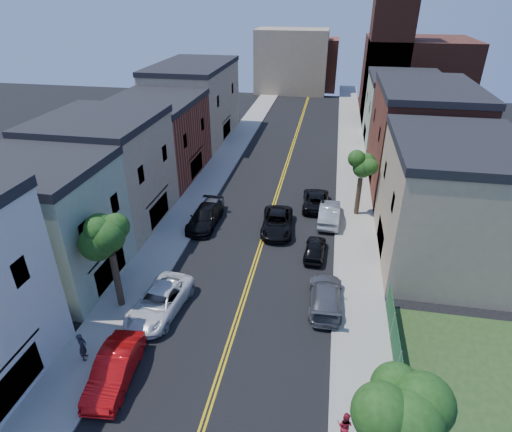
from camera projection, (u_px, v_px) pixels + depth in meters
The scene contains 29 objects.
sidewalk_left at pixel (220, 164), 50.56m from camera, with size 3.20×100.00×0.15m, color gray.
sidewalk_right at pixel (354, 173), 48.06m from camera, with size 3.20×100.00×0.15m, color gray.
curb_left at pixel (234, 165), 50.28m from camera, with size 0.30×100.00×0.15m, color gray.
curb_right at pixel (338, 172), 48.33m from camera, with size 0.30×100.00×0.15m, color gray.
bldg_left_palegrn at pixel (43, 228), 28.78m from camera, with size 9.00×8.00×8.50m, color gray.
bldg_left_tan_near at pixel (107, 174), 36.44m from camera, with size 9.00×10.00×9.00m, color #998466.
bldg_left_brick at pixel (156, 140), 46.19m from camera, with size 9.00×12.00×8.00m, color brown.
bldg_left_tan_far at pixel (194, 104), 57.93m from camera, with size 9.00×16.00×9.50m, color #998466.
bldg_right_tan at pixel (448, 206), 31.15m from camera, with size 9.00×12.00×9.00m, color #998466.
bldg_right_brick at pixel (420, 141), 43.01m from camera, with size 9.00×14.00×10.00m, color brown.
bldg_right_palegrn at pixel (402, 113), 55.47m from camera, with size 9.00×12.00×8.50m, color gray.
church at pixel (409, 71), 66.70m from camera, with size 16.20×14.20×22.60m.
backdrop_left at pixel (291, 61), 83.42m from camera, with size 14.00×8.00×12.00m, color #998466.
backdrop_center at pixel (312, 64), 86.72m from camera, with size 10.00×8.00×10.00m, color brown.
fence_right at pixel (402, 389), 20.95m from camera, with size 0.04×15.00×1.90m, color #143F1E.
tree_left_mid at pixel (106, 220), 24.98m from camera, with size 5.20×5.20×9.29m.
tree_right_corner at pixel (404, 391), 13.49m from camera, with size 5.80×5.80×10.35m.
tree_right_far at pixel (363, 157), 36.70m from camera, with size 4.40×4.40×8.03m.
red_sedan at pixel (115, 369), 22.36m from camera, with size 1.79×5.14×1.70m, color red.
white_pickup at pixel (160, 302), 27.22m from camera, with size 2.70×5.86×1.63m, color silver.
grey_car_left at pixel (209, 210), 38.58m from camera, with size 1.92×4.77×1.62m, color #58595F.
black_car_left at pixel (205, 217), 37.34m from camera, with size 2.31×5.69×1.65m, color black.
grey_car_right at pixel (326, 296), 27.80m from camera, with size 2.18×5.35×1.55m, color #515258.
black_car_right at pixel (315, 249), 33.05m from camera, with size 1.59×3.95×1.35m, color black.
silver_car_right at pixel (329, 213), 37.88m from camera, with size 1.82×5.23×1.72m, color #A2A6AA.
dark_car_right_far at pixel (316, 199), 40.62m from camera, with size 2.47×5.35×1.49m, color black.
black_suv_lane at pixel (277, 222), 36.55m from camera, with size 2.60×5.65×1.57m, color black.
pedestrian_left at pixel (83, 347), 23.49m from camera, with size 0.66×0.43×1.80m, color #24242B.
pedestrian_right at pixel (345, 425), 19.37m from camera, with size 0.76×0.59×1.57m, color maroon.
Camera 1 is at (4.88, -5.86, 18.70)m, focal length 29.39 mm.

